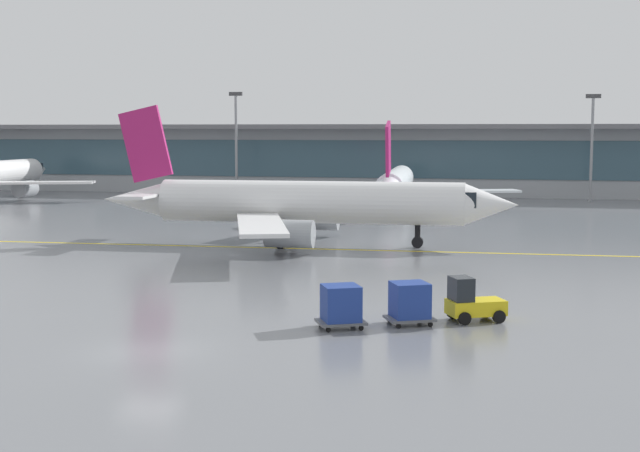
{
  "coord_description": "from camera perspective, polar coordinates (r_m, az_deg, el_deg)",
  "views": [
    {
      "loc": [
        14.08,
        -32.45,
        8.87
      ],
      "look_at": [
        2.75,
        20.06,
        3.0
      ],
      "focal_mm": 49.53,
      "sensor_mm": 36.0,
      "label": 1
    }
  ],
  "objects": [
    {
      "name": "terminal_concourse",
      "position": [
        122.44,
        5.59,
        4.36
      ],
      "size": [
        203.26,
        11.0,
        9.6
      ],
      "color": "#9EA3A8",
      "rests_on": "ground_plane"
    },
    {
      "name": "baggage_tug",
      "position": [
        41.74,
        9.76,
        -4.87
      ],
      "size": [
        2.95,
        2.45,
        2.1
      ],
      "rotation": [
        0.0,
        0.0,
        0.44
      ],
      "color": "yellow",
      "rests_on": "ground_plane"
    },
    {
      "name": "ground_plane",
      "position": [
        36.47,
        -11.04,
        -7.96
      ],
      "size": [
        400.0,
        400.0,
        0.0
      ],
      "primitive_type": "plane",
      "color": "slate"
    },
    {
      "name": "cargo_dolly_trailing",
      "position": [
        39.72,
        1.36,
        -5.11
      ],
      "size": [
        2.58,
        2.34,
        1.94
      ],
      "rotation": [
        0.0,
        0.0,
        0.44
      ],
      "color": "#595B60",
      "rests_on": "ground_plane"
    },
    {
      "name": "taxiway_centreline_stripe",
      "position": [
        66.12,
        -0.97,
        -1.47
      ],
      "size": [
        109.94,
        4.37,
        0.01
      ],
      "primitive_type": "cube",
      "rotation": [
        0.0,
        0.0,
        0.04
      ],
      "color": "yellow",
      "rests_on": "ground_plane"
    },
    {
      "name": "taxiing_regional_jet",
      "position": [
        67.79,
        -0.94,
        1.47
      ],
      "size": [
        32.6,
        30.33,
        10.81
      ],
      "rotation": [
        0.0,
        0.0,
        0.04
      ],
      "color": "white",
      "rests_on": "ground_plane"
    },
    {
      "name": "gate_airplane_1",
      "position": [
        98.78,
        4.92,
        2.77
      ],
      "size": [
        27.43,
        29.54,
        9.78
      ],
      "rotation": [
        0.0,
        0.0,
        1.63
      ],
      "color": "white",
      "rests_on": "ground_plane"
    },
    {
      "name": "apron_light_mast_2",
      "position": [
        113.85,
        17.16,
        5.16
      ],
      "size": [
        1.8,
        0.36,
        13.22
      ],
      "color": "gray",
      "rests_on": "ground_plane"
    },
    {
      "name": "apron_light_mast_1",
      "position": [
        118.49,
        -5.44,
        5.6
      ],
      "size": [
        1.8,
        0.36,
        13.86
      ],
      "color": "gray",
      "rests_on": "ground_plane"
    },
    {
      "name": "cargo_dolly_lead",
      "position": [
        40.64,
        5.82,
        -4.88
      ],
      "size": [
        2.58,
        2.34,
        1.94
      ],
      "rotation": [
        0.0,
        0.0,
        0.44
      ],
      "color": "#595B60",
      "rests_on": "ground_plane"
    }
  ]
}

